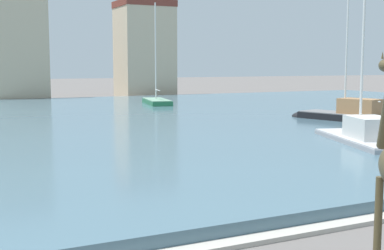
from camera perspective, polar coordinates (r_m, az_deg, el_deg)
name	(u,v)px	position (r m, az deg, el deg)	size (l,w,h in m)	color
harbor_water	(54,124)	(34.17, -14.89, 0.06)	(91.41, 47.00, 0.44)	#476675
quay_edge_coping	(265,238)	(12.25, 8.00, -12.14)	(91.41, 0.50, 0.12)	#ADA89E
sailboat_black	(345,117)	(35.00, 16.36, 0.84)	(4.11, 8.24, 9.46)	black
sailboat_grey	(360,139)	(25.61, 17.93, -1.43)	(4.52, 7.91, 8.77)	#939399
sailboat_green	(156,103)	(47.95, -4.00, 2.41)	(2.90, 6.56, 9.53)	#236B42
townhouse_end_terrace	(16,42)	(60.26, -18.74, 8.62)	(6.23, 5.62, 12.91)	#C6B293
townhouse_corner_house	(145,49)	(65.03, -5.22, 8.24)	(6.46, 5.69, 11.72)	#C6B293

